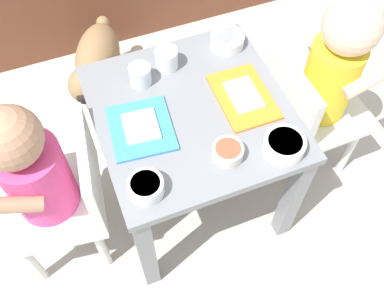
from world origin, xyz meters
name	(u,v)px	position (x,y,z in m)	size (l,w,h in m)	color
ground_plane	(192,192)	(0.00, 0.00, 0.00)	(7.00, 7.00, 0.00)	#B2ADA3
dining_table	(192,130)	(0.00, 0.00, 0.37)	(0.50, 0.52, 0.46)	slate
seated_child_left	(40,175)	(-0.41, -0.02, 0.42)	(0.31, 0.31, 0.66)	silver
seated_child_right	(328,76)	(0.41, -0.01, 0.43)	(0.29, 0.29, 0.69)	silver
dog	(96,63)	(-0.17, 0.53, 0.19)	(0.27, 0.40, 0.30)	olive
food_tray_left	(141,128)	(-0.14, -0.01, 0.46)	(0.17, 0.19, 0.02)	#388CD8
food_tray_right	(243,96)	(0.14, -0.01, 0.46)	(0.14, 0.20, 0.02)	orange
water_cup_left	(140,76)	(-0.09, 0.14, 0.48)	(0.06, 0.06, 0.06)	white
water_cup_right	(167,60)	(-0.01, 0.17, 0.48)	(0.06, 0.06, 0.06)	white
cereal_bowl_left_side	(284,145)	(0.16, -0.20, 0.48)	(0.10, 0.10, 0.04)	white
veggie_bowl_far	(227,40)	(0.18, 0.19, 0.48)	(0.10, 0.10, 0.03)	white
cereal_bowl_right_side	(228,152)	(0.03, -0.16, 0.48)	(0.08, 0.08, 0.04)	silver
veggie_bowl_near	(146,187)	(-0.18, -0.18, 0.48)	(0.08, 0.08, 0.04)	white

